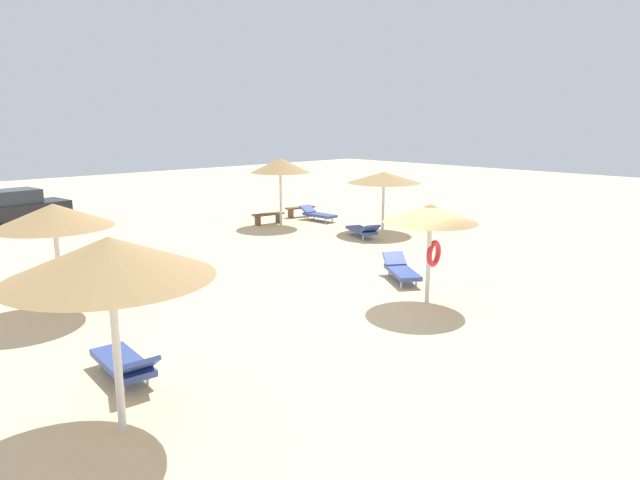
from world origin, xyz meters
TOP-DOWN VIEW (x-y plane):
  - ground_plane at (0.00, 0.00)m, footprint 80.00×80.00m
  - parasol_0 at (7.07, 6.59)m, footprint 3.07×3.07m
  - parasol_1 at (0.51, -0.47)m, footprint 2.38×2.38m
  - parasol_2 at (-7.88, -0.97)m, footprint 2.98×2.98m
  - parasol_3 at (4.88, 10.69)m, footprint 2.65×2.65m
  - parasol_4 at (-6.55, 5.29)m, footprint 2.75×2.75m
  - lounger_0 at (5.47, 6.27)m, footprint 1.30×2.01m
  - lounger_1 at (1.71, 1.34)m, footprint 1.59×1.94m
  - lounger_2 at (-7.07, 0.67)m, footprint 0.78×1.94m
  - lounger_3 at (6.87, 10.41)m, footprint 0.72×1.93m
  - bench_0 at (4.63, 11.30)m, footprint 1.54×0.60m
  - bench_1 at (7.01, 11.79)m, footprint 1.55×0.65m
  - parked_car at (-3.97, 17.82)m, footprint 4.17×2.35m

SIDE VIEW (x-z plane):
  - ground_plane at x=0.00m, z-range 0.00..0.00m
  - lounger_3 at x=6.87m, z-range -0.02..0.64m
  - lounger_0 at x=5.47m, z-range -0.02..0.64m
  - lounger_1 at x=1.71m, z-range -0.02..0.65m
  - lounger_2 at x=-7.07m, z-range -0.03..0.65m
  - bench_0 at x=4.63m, z-range 0.10..0.59m
  - bench_1 at x=7.01m, z-range 0.10..0.59m
  - parked_car at x=-3.97m, z-range -0.04..1.68m
  - parasol_0 at x=7.07m, z-range 1.02..3.55m
  - parasol_1 at x=0.51m, z-range 1.01..3.58m
  - parasol_4 at x=-6.55m, z-range 1.05..3.73m
  - parasol_3 at x=4.88m, z-range 1.17..4.17m
  - parasol_2 at x=-7.88m, z-range 1.19..4.20m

